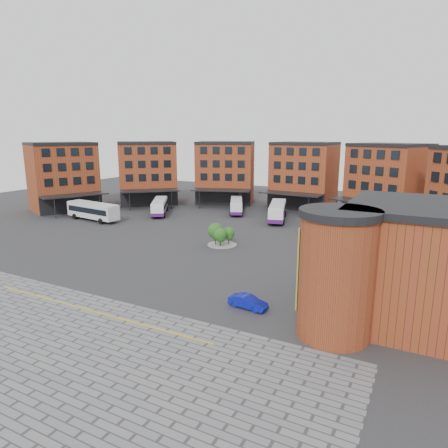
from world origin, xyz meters
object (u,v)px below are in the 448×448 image
at_px(tree_island, 220,234).
at_px(bus_d, 277,211).
at_px(bus_b, 160,206).
at_px(blue_car, 248,302).
at_px(bus_f, 374,230).
at_px(bus_a, 93,210).
at_px(bus_c, 236,206).
at_px(bus_e, 348,222).

xyz_separation_m(tree_island, bus_d, (1.29, 21.02, 0.02)).
xyz_separation_m(tree_island, bus_b, (-22.44, 15.34, -0.14)).
xyz_separation_m(tree_island, blue_car, (12.74, -18.06, -1.17)).
bearing_deg(bus_f, bus_d, -133.72).
bearing_deg(bus_a, bus_b, -28.46).
xyz_separation_m(tree_island, bus_f, (19.89, 13.14, 0.03)).
bearing_deg(tree_island, bus_b, 145.64).
bearing_deg(bus_c, bus_a, -162.90).
distance_m(bus_e, blue_car, 34.87).
distance_m(bus_b, blue_car, 48.53).
distance_m(bus_b, bus_d, 24.40).
height_order(bus_c, bus_d, bus_d).
bearing_deg(bus_f, tree_island, -77.31).
height_order(bus_d, bus_e, bus_e).
height_order(bus_a, bus_d, bus_a).
bearing_deg(bus_e, tree_island, -110.59).
height_order(tree_island, bus_d, tree_island).
distance_m(bus_d, blue_car, 40.74).
distance_m(bus_b, bus_f, 42.39).
bearing_deg(tree_island, bus_a, 171.62).
bearing_deg(bus_b, bus_a, -156.65).
height_order(tree_island, bus_c, tree_island).
relative_size(bus_a, bus_e, 1.00).
xyz_separation_m(bus_e, blue_car, (-2.56, -34.76, -1.24)).
bearing_deg(bus_c, bus_e, -42.37).
bearing_deg(tree_island, bus_f, 33.45).
relative_size(bus_a, bus_c, 1.19).
height_order(bus_e, blue_car, bus_e).
distance_m(bus_a, bus_d, 35.55).
xyz_separation_m(bus_d, bus_f, (18.60, -7.88, 0.00)).
bearing_deg(tree_island, bus_c, 110.44).
xyz_separation_m(tree_island, bus_c, (-8.95, 24.01, -0.22)).
bearing_deg(bus_a, tree_island, -91.54).
bearing_deg(blue_car, bus_c, 33.16).
bearing_deg(bus_c, blue_car, -88.32).
relative_size(bus_a, bus_d, 1.01).
xyz_separation_m(bus_b, bus_d, (23.73, 5.68, 0.16)).
distance_m(tree_island, blue_car, 22.14).
relative_size(bus_e, bus_f, 1.02).
height_order(tree_island, bus_a, bus_a).
height_order(bus_a, bus_f, bus_a).
xyz_separation_m(bus_c, blue_car, (21.69, -42.07, -0.96)).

